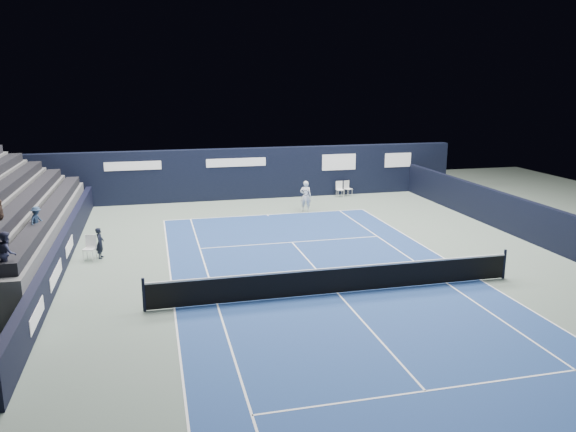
{
  "coord_description": "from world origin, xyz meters",
  "views": [
    {
      "loc": [
        -5.92,
        -17.08,
        7.06
      ],
      "look_at": [
        -0.25,
        6.13,
        1.3
      ],
      "focal_mm": 35.0,
      "sensor_mm": 36.0,
      "label": 1
    }
  ],
  "objects_px": {
    "folding_chair_back_a": "(340,188)",
    "folding_chair_back_b": "(347,187)",
    "line_judge_chair": "(90,246)",
    "tennis_player": "(306,196)",
    "tennis_net": "(338,279)"
  },
  "relations": [
    {
      "from": "folding_chair_back_b",
      "to": "line_judge_chair",
      "type": "relative_size",
      "value": 0.94
    },
    {
      "from": "folding_chair_back_a",
      "to": "folding_chair_back_b",
      "type": "distance_m",
      "value": 0.6
    },
    {
      "from": "folding_chair_back_a",
      "to": "folding_chair_back_b",
      "type": "height_order",
      "value": "folding_chair_back_a"
    },
    {
      "from": "line_judge_chair",
      "to": "folding_chair_back_a",
      "type": "bearing_deg",
      "value": 52.17
    },
    {
      "from": "folding_chair_back_b",
      "to": "line_judge_chair",
      "type": "distance_m",
      "value": 17.57
    },
    {
      "from": "line_judge_chair",
      "to": "tennis_net",
      "type": "distance_m",
      "value": 10.41
    },
    {
      "from": "line_judge_chair",
      "to": "tennis_player",
      "type": "bearing_deg",
      "value": 47.57
    },
    {
      "from": "folding_chair_back_b",
      "to": "tennis_net",
      "type": "xyz_separation_m",
      "value": [
        -5.98,
        -15.84,
        -0.03
      ]
    },
    {
      "from": "folding_chair_back_b",
      "to": "tennis_player",
      "type": "relative_size",
      "value": 0.55
    },
    {
      "from": "folding_chair_back_a",
      "to": "line_judge_chair",
      "type": "relative_size",
      "value": 0.96
    },
    {
      "from": "tennis_net",
      "to": "tennis_player",
      "type": "distance_m",
      "value": 12.46
    },
    {
      "from": "line_judge_chair",
      "to": "tennis_player",
      "type": "height_order",
      "value": "tennis_player"
    },
    {
      "from": "folding_chair_back_a",
      "to": "folding_chair_back_b",
      "type": "relative_size",
      "value": 1.02
    },
    {
      "from": "tennis_net",
      "to": "line_judge_chair",
      "type": "bearing_deg",
      "value": 145.13
    },
    {
      "from": "folding_chair_back_b",
      "to": "tennis_player",
      "type": "xyz_separation_m",
      "value": [
        -3.74,
        -3.59,
        0.32
      ]
    }
  ]
}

